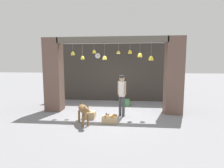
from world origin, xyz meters
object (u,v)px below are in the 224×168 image
dog (83,110)px  water_bottle (107,116)px  wall_clock (98,56)px  fruit_crate_apples (89,114)px  produce_box_green (125,103)px  shopkeeper (122,93)px  fruit_crate_oranges (110,119)px

dog → water_bottle: size_ratio=3.99×
dog → wall_clock: (-0.18, 3.91, 1.98)m
fruit_crate_apples → wall_clock: (-0.21, 3.18, 2.36)m
wall_clock → produce_box_green: bearing=-35.4°
dog → fruit_crate_apples: dog is taller
produce_box_green → shopkeeper: bearing=-93.3°
dog → shopkeeper: (1.26, 1.07, 0.44)m
fruit_crate_oranges → produce_box_green: (0.49, 2.52, 0.04)m
shopkeeper → water_bottle: 1.09m
shopkeeper → water_bottle: shopkeeper is taller
shopkeeper → fruit_crate_apples: 1.52m
fruit_crate_apples → produce_box_green: bearing=57.2°
dog → shopkeeper: bearing=100.4°
fruit_crate_apples → dog: bearing=-91.7°
dog → wall_clock: size_ratio=3.03×
dog → fruit_crate_oranges: bearing=78.9°
produce_box_green → dog: bearing=-115.8°
fruit_crate_apples → wall_clock: 3.96m
fruit_crate_oranges → water_bottle: fruit_crate_oranges is taller
fruit_crate_oranges → wall_clock: wall_clock is taller
dog → water_bottle: (0.71, 0.64, -0.40)m
fruit_crate_oranges → water_bottle: (-0.16, 0.34, -0.00)m
shopkeeper → wall_clock: 3.55m
shopkeeper → water_bottle: bearing=56.2°
shopkeeper → produce_box_green: shopkeeper is taller
fruit_crate_oranges → fruit_crate_apples: fruit_crate_apples is taller
fruit_crate_oranges → fruit_crate_apples: 0.96m
shopkeeper → fruit_crate_oranges: size_ratio=3.03×
dog → water_bottle: bearing=102.2°
dog → produce_box_green: dog is taller
shopkeeper → produce_box_green: 1.92m
fruit_crate_apples → wall_clock: size_ratio=1.52×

